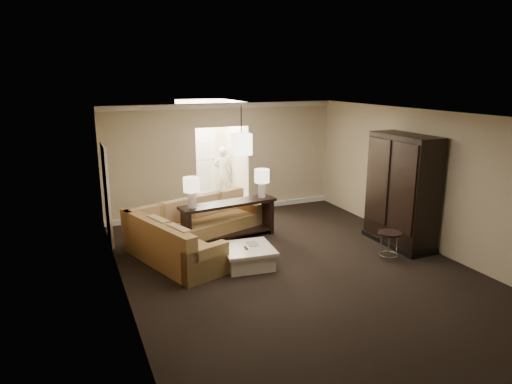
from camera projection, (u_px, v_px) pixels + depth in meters
name	position (u px, v px, depth m)	size (l,w,h in m)	color
ground	(296.00, 269.00, 8.37)	(8.00, 8.00, 0.00)	black
wall_back	(223.00, 159.00, 11.58)	(6.00, 0.04, 2.80)	#C5B195
wall_front	(492.00, 291.00, 4.46)	(6.00, 0.04, 2.80)	#C5B195
wall_left	(122.00, 216.00, 6.87)	(0.04, 8.00, 2.80)	#C5B195
wall_right	(429.00, 181.00, 9.16)	(0.04, 8.00, 2.80)	#C5B195
ceiling	(300.00, 115.00, 7.67)	(6.00, 8.00, 0.02)	white
crown_molding	(223.00, 106.00, 11.21)	(6.00, 0.10, 0.12)	silver
baseboard	(224.00, 210.00, 11.87)	(6.00, 0.10, 0.12)	silver
side_door	(107.00, 195.00, 9.46)	(0.05, 0.90, 2.10)	white
foyer	(207.00, 154.00, 12.80)	(1.44, 2.02, 2.80)	white
sectional_sofa	(192.00, 232.00, 9.31)	(3.12, 3.10, 0.89)	brown
coffee_table	(248.00, 256.00, 8.47)	(1.01, 1.01, 0.39)	beige
console_table	(229.00, 217.00, 9.80)	(2.18, 0.73, 0.83)	black
armoire	(401.00, 193.00, 9.36)	(0.69, 1.61, 2.32)	black
drink_table	(389.00, 240.00, 8.73)	(0.44, 0.44, 0.55)	black
table_lamp_left	(191.00, 188.00, 9.22)	(0.33, 0.33, 0.63)	silver
table_lamp_right	(262.00, 179.00, 10.01)	(0.33, 0.33, 0.63)	silver
pendant_light	(241.00, 144.00, 10.29)	(0.38, 0.38, 1.09)	black
person	(223.00, 170.00, 13.05)	(0.60, 0.40, 1.67)	beige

